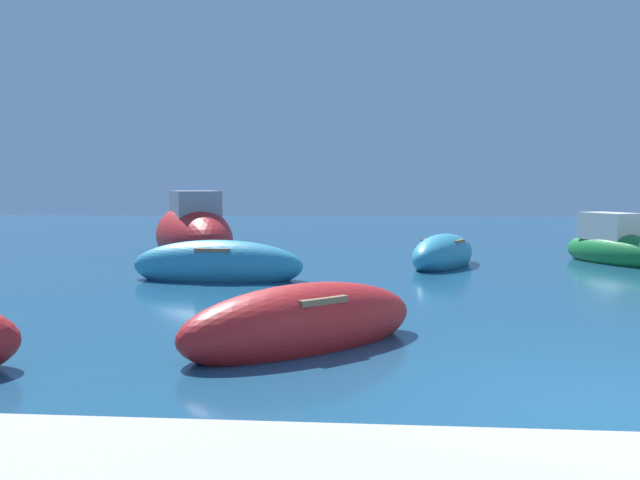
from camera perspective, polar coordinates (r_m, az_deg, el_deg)
name	(u,v)px	position (r m, az deg, el deg)	size (l,w,h in m)	color
ground	(629,409)	(7.16, 24.27, -12.72)	(80.00, 80.00, 0.00)	navy
moored_boat_0	(193,234)	(21.29, -10.52, 0.50)	(4.53, 6.75, 2.35)	#B21E1E
moored_boat_3	(218,265)	(15.32, -8.50, -2.10)	(3.84, 1.36, 1.14)	teal
moored_boat_4	(443,254)	(18.01, 10.20, -1.19)	(2.41, 3.51, 1.08)	teal
moored_boat_5	(615,248)	(20.04, 23.31, -0.59)	(2.59, 3.72, 1.59)	#197233
moored_boat_6	(303,324)	(8.92, -1.39, -6.98)	(3.43, 3.30, 1.06)	#B21E1E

